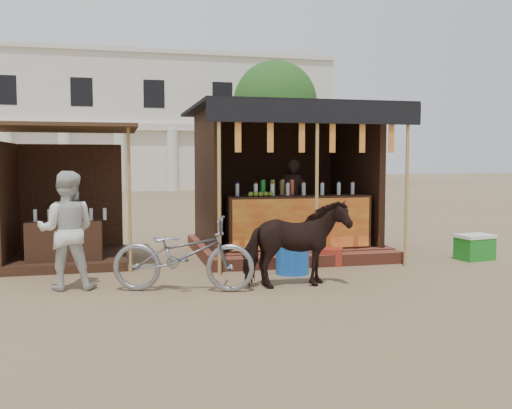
% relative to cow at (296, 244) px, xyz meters
% --- Properties ---
extents(ground, '(120.00, 120.00, 0.00)m').
position_rel_cow_xyz_m(ground, '(-0.30, -0.44, -0.62)').
color(ground, '#846B4C').
rests_on(ground, ground).
extents(main_stall, '(3.60, 3.61, 2.78)m').
position_rel_cow_xyz_m(main_stall, '(0.71, 2.91, 0.40)').
color(main_stall, brown).
rests_on(main_stall, ground).
extents(secondary_stall, '(2.40, 2.40, 2.38)m').
position_rel_cow_xyz_m(secondary_stall, '(-3.46, 2.79, 0.23)').
color(secondary_stall, '#3D2316').
rests_on(secondary_stall, ground).
extents(cow, '(1.51, 0.76, 1.24)m').
position_rel_cow_xyz_m(cow, '(0.00, 0.00, 0.00)').
color(cow, black).
rests_on(cow, ground).
extents(motorbike, '(2.07, 1.20, 1.03)m').
position_rel_cow_xyz_m(motorbike, '(-1.57, 0.16, -0.11)').
color(motorbike, gray).
rests_on(motorbike, ground).
extents(bystander, '(0.85, 0.69, 1.66)m').
position_rel_cow_xyz_m(bystander, '(-3.13, 0.67, 0.21)').
color(bystander, silver).
rests_on(bystander, ground).
extents(blue_barrel, '(0.55, 0.55, 0.69)m').
position_rel_cow_xyz_m(blue_barrel, '(0.25, 0.96, -0.27)').
color(blue_barrel, blue).
rests_on(blue_barrel, ground).
extents(red_crate, '(0.50, 0.49, 0.29)m').
position_rel_cow_xyz_m(red_crate, '(1.12, 1.53, -0.48)').
color(red_crate, maroon).
rests_on(red_crate, ground).
extents(cooler, '(0.71, 0.55, 0.46)m').
position_rel_cow_xyz_m(cooler, '(3.85, 1.41, -0.39)').
color(cooler, '#1C7E20').
rests_on(cooler, ground).
extents(background_building, '(26.00, 7.45, 8.18)m').
position_rel_cow_xyz_m(background_building, '(-2.30, 29.50, 3.36)').
color(background_building, silver).
rests_on(background_building, ground).
extents(tree, '(4.50, 4.40, 7.00)m').
position_rel_cow_xyz_m(tree, '(5.51, 21.70, 4.01)').
color(tree, '#382314').
rests_on(tree, ground).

